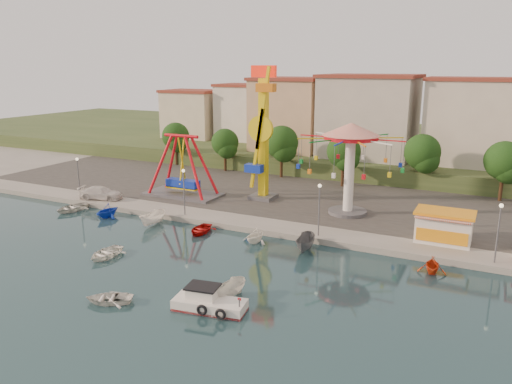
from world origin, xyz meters
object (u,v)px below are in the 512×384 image
Objects in this scene: kamikaze_tower at (263,136)px; cabin_motorboat at (208,303)px; rowboat_a at (105,253)px; van at (101,193)px; wave_swinger at (350,148)px; pirate_ship_ride at (182,167)px; skiff at (228,291)px.

kamikaze_tower is 2.99× the size of cabin_motorboat.
rowboat_a is (-5.07, -22.86, -8.21)m from kamikaze_tower.
van reaches higher than rowboat_a.
wave_swinger is at bearing -6.90° from kamikaze_tower.
cabin_motorboat is (18.91, -24.45, -3.90)m from pirate_ship_ride.
kamikaze_tower reaches higher than pirate_ship_ride.
cabin_motorboat reaches higher than rowboat_a.
van is at bearing -165.61° from wave_swinger.
wave_swinger is 27.18m from cabin_motorboat.
cabin_motorboat is 32.76m from van.
wave_swinger is 28.18m from rowboat_a.
kamikaze_tower is at bearing 98.41° from cabin_motorboat.
van reaches higher than skiff.
cabin_motorboat is at bearing -19.41° from rowboat_a.
pirate_ship_ride reaches higher than van.
skiff is (-2.18, -23.92, -7.49)m from wave_swinger.
wave_swinger reaches higher than van.
kamikaze_tower is (10.19, 2.86, 4.21)m from pirate_ship_ride.
rowboat_a is 1.05× the size of skiff.
skiff is at bearing -95.21° from wave_swinger.
skiff is 0.67× the size of van.
rowboat_a is (5.12, -20.00, -4.00)m from pirate_ship_ride.
van reaches higher than cabin_motorboat.
wave_swinger is at bearing 74.75° from cabin_motorboat.
kamikaze_tower is 11.51m from wave_swinger.
skiff is (14.31, -2.44, 0.31)m from rowboat_a.
pirate_ship_ride is 31.15m from cabin_motorboat.
van is (-13.40, 13.80, 1.00)m from rowboat_a.
van is (-18.47, -9.05, -7.21)m from kamikaze_tower.
van is (-8.28, -6.19, -3.00)m from pirate_ship_ride.
cabin_motorboat is at bearing -95.95° from wave_swinger.
kamikaze_tower is 28.07m from skiff.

